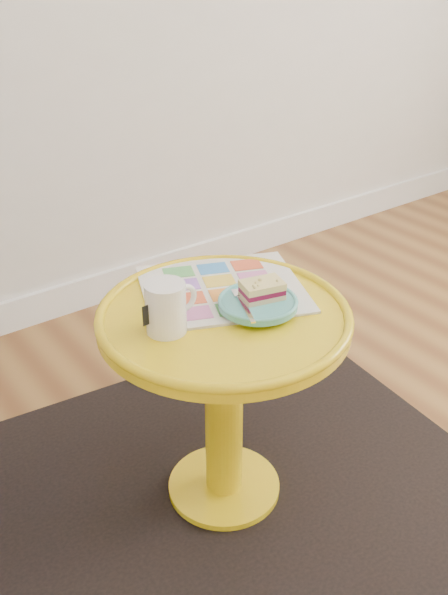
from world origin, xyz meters
TOP-DOWN VIEW (x-y plane):
  - room_walls at (-0.99, 0.99)m, footprint 4.00×4.00m
  - rug at (-0.53, 0.93)m, footprint 1.40×1.22m
  - side_table at (-0.53, 0.93)m, footprint 0.55×0.55m
  - newspaper at (-0.47, 1.02)m, footprint 0.45×0.42m
  - mug at (-0.66, 0.95)m, footprint 0.12×0.08m
  - plate at (-0.46, 0.90)m, footprint 0.17×0.17m
  - cake_slice at (-0.45, 0.90)m, footprint 0.10×0.08m
  - fork at (-0.50, 0.90)m, footprint 0.07×0.14m

SIDE VIEW (x-z plane):
  - rug at x=-0.53m, z-range 0.00..0.01m
  - room_walls at x=-0.99m, z-range -1.94..2.06m
  - side_table at x=-0.53m, z-range 0.11..0.64m
  - newspaper at x=-0.47m, z-range 0.52..0.53m
  - plate at x=-0.46m, z-range 0.53..0.55m
  - fork at x=-0.50m, z-range 0.55..0.55m
  - cake_slice at x=-0.45m, z-range 0.55..0.59m
  - mug at x=-0.66m, z-range 0.53..0.64m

